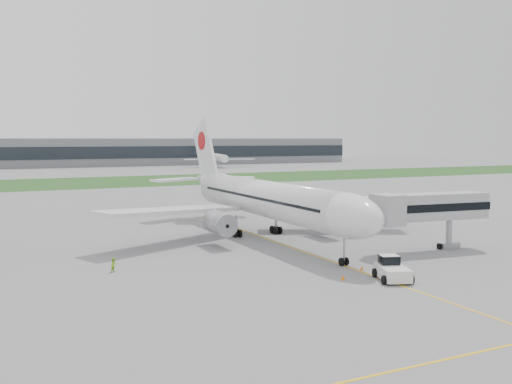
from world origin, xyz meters
name	(u,v)px	position (x,y,z in m)	size (l,w,h in m)	color
ground	(279,243)	(0.00, 0.00, 0.00)	(600.00, 600.00, 0.00)	gray
apron_markings	(298,250)	(0.00, -5.00, 0.00)	(70.00, 70.00, 0.04)	yellow
grass_strip	(103,182)	(0.00, 120.00, 0.01)	(600.00, 50.00, 0.02)	#23481B
terminal_building	(60,153)	(0.00, 229.87, 7.00)	(320.00, 22.30, 14.00)	slate
airliner	(263,198)	(0.00, 4.87, 5.66)	(48.13, 53.95, 17.88)	silver
pushback_tug	(392,269)	(0.69, -22.22, 1.05)	(4.17, 5.04, 2.28)	silver
jet_bridge	(425,208)	(13.37, -12.83, 5.45)	(16.12, 4.92, 7.37)	#A5A5A8
safety_cone_left	(343,277)	(-3.73, -20.27, 0.28)	(0.40, 0.40, 0.56)	orange
safety_cone_right	(362,268)	(0.50, -17.62, 0.24)	(0.35, 0.35, 0.49)	orange
ground_crew_near	(393,261)	(3.67, -18.84, 0.93)	(0.68, 0.44, 1.85)	#83C420
ground_crew_far	(114,265)	(-23.30, -7.07, 0.77)	(0.74, 0.58, 1.53)	#91DA24
distant_aircraft_right	(219,167)	(70.00, 192.89, 0.00)	(34.63, 30.56, 13.24)	silver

